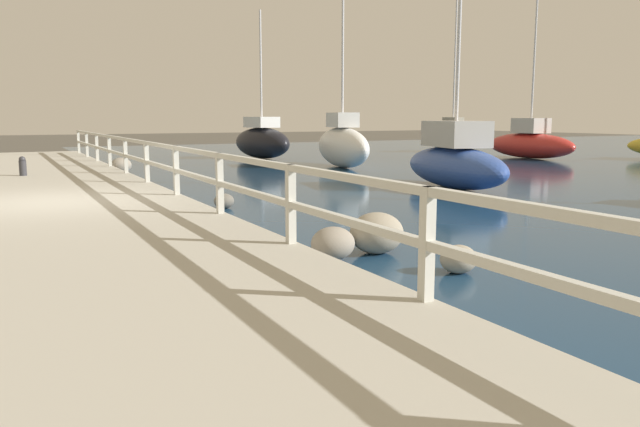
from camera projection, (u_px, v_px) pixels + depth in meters
ground_plane at (55, 221)px, 11.37m from camera, size 120.00×120.00×0.00m
dock_walkway at (54, 211)px, 11.34m from camera, size 4.72×36.00×0.36m
railing at (176, 162)px, 12.24m from camera, size 0.10×32.50×0.97m
boulder_mid_strip at (121, 165)px, 21.13m from camera, size 0.69×0.62×0.52m
boulder_downstream at (377, 233)px, 8.65m from camera, size 0.77×0.69×0.58m
boulder_near_dock at (224, 201)px, 12.90m from camera, size 0.42×0.38×0.32m
boulder_far_strip at (458, 259)px, 7.56m from camera, size 0.47×0.42×0.35m
boulder_upstream at (333, 244)px, 8.25m from camera, size 0.60×0.54×0.45m
mooring_bollard at (23, 166)px, 16.31m from camera, size 0.18×0.18×0.51m
sailboat_blue at (455, 162)px, 16.52m from camera, size 2.51×4.90×5.32m
sailboat_white at (342, 145)px, 23.34m from camera, size 2.22×5.29×7.98m
sailboat_black at (262, 141)px, 28.26m from camera, size 2.09×4.19×6.54m
sailboat_red at (530, 143)px, 28.44m from camera, size 1.65×4.94×7.13m
sailboat_teal at (452, 138)px, 33.38m from camera, size 1.00×3.70×8.20m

